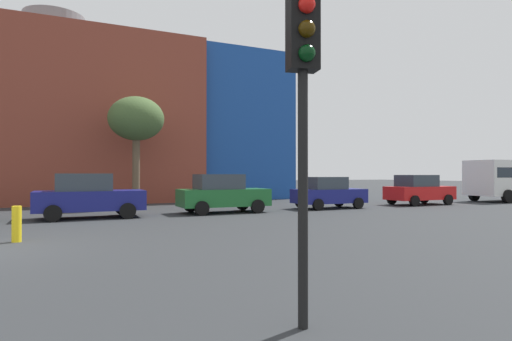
{
  "coord_description": "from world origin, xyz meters",
  "views": [
    {
      "loc": [
        1.99,
        -11.37,
        1.81
      ],
      "look_at": [
        10.26,
        6.84,
        1.99
      ],
      "focal_mm": 29.06,
      "sensor_mm": 36.0,
      "label": 1
    }
  ],
  "objects_px": {
    "parked_car_5": "(419,190)",
    "traffic_light_near_right": "(303,82)",
    "parked_car_3": "(222,194)",
    "bare_tree_0": "(136,120)",
    "parked_car_4": "(328,193)",
    "bollard_yellow_0": "(17,224)",
    "white_bus": "(512,177)",
    "parked_car_2": "(89,196)"
  },
  "relations": [
    {
      "from": "bare_tree_0",
      "to": "parked_car_4",
      "type": "bearing_deg",
      "value": -28.92
    },
    {
      "from": "parked_car_2",
      "to": "parked_car_5",
      "type": "xyz_separation_m",
      "value": [
        18.2,
        0.0,
        -0.04
      ]
    },
    {
      "from": "parked_car_4",
      "to": "bollard_yellow_0",
      "type": "distance_m",
      "value": 14.92
    },
    {
      "from": "parked_car_4",
      "to": "bare_tree_0",
      "type": "xyz_separation_m",
      "value": [
        -9.15,
        5.05,
        3.96
      ]
    },
    {
      "from": "white_bus",
      "to": "bollard_yellow_0",
      "type": "bearing_deg",
      "value": -168.87
    },
    {
      "from": "traffic_light_near_right",
      "to": "parked_car_2",
      "type": "bearing_deg",
      "value": -161.57
    },
    {
      "from": "parked_car_4",
      "to": "traffic_light_near_right",
      "type": "xyz_separation_m",
      "value": [
        -10.03,
        -14.19,
        2.06
      ]
    },
    {
      "from": "parked_car_4",
      "to": "parked_car_5",
      "type": "bearing_deg",
      "value": -0.0
    },
    {
      "from": "bare_tree_0",
      "to": "bollard_yellow_0",
      "type": "bearing_deg",
      "value": -113.39
    },
    {
      "from": "parked_car_4",
      "to": "parked_car_3",
      "type": "bearing_deg",
      "value": 180.0
    },
    {
      "from": "parked_car_2",
      "to": "bare_tree_0",
      "type": "xyz_separation_m",
      "value": [
        2.62,
        5.05,
        3.88
      ]
    },
    {
      "from": "parked_car_3",
      "to": "parked_car_4",
      "type": "relative_size",
      "value": 1.08
    },
    {
      "from": "parked_car_4",
      "to": "bollard_yellow_0",
      "type": "bearing_deg",
      "value": -157.6
    },
    {
      "from": "parked_car_3",
      "to": "parked_car_4",
      "type": "bearing_deg",
      "value": -0.0
    },
    {
      "from": "parked_car_3",
      "to": "bollard_yellow_0",
      "type": "xyz_separation_m",
      "value": [
        -7.85,
        -5.68,
        -0.42
      ]
    },
    {
      "from": "parked_car_4",
      "to": "traffic_light_near_right",
      "type": "bearing_deg",
      "value": -125.25
    },
    {
      "from": "bare_tree_0",
      "to": "parked_car_2",
      "type": "bearing_deg",
      "value": -117.44
    },
    {
      "from": "parked_car_4",
      "to": "bare_tree_0",
      "type": "height_order",
      "value": "bare_tree_0"
    },
    {
      "from": "parked_car_5",
      "to": "bare_tree_0",
      "type": "xyz_separation_m",
      "value": [
        -15.58,
        5.05,
        3.91
      ]
    },
    {
      "from": "parked_car_3",
      "to": "bare_tree_0",
      "type": "xyz_separation_m",
      "value": [
        -3.21,
        5.05,
        3.89
      ]
    },
    {
      "from": "parked_car_3",
      "to": "parked_car_4",
      "type": "xyz_separation_m",
      "value": [
        5.94,
        -0.0,
        -0.07
      ]
    },
    {
      "from": "parked_car_4",
      "to": "traffic_light_near_right",
      "type": "distance_m",
      "value": 17.5
    },
    {
      "from": "parked_car_5",
      "to": "parked_car_2",
      "type": "bearing_deg",
      "value": -180.0
    },
    {
      "from": "parked_car_4",
      "to": "bollard_yellow_0",
      "type": "xyz_separation_m",
      "value": [
        -13.79,
        -5.68,
        -0.35
      ]
    },
    {
      "from": "white_bus",
      "to": "bollard_yellow_0",
      "type": "xyz_separation_m",
      "value": [
        -28.62,
        -5.63,
        -1.14
      ]
    },
    {
      "from": "parked_car_3",
      "to": "traffic_light_near_right",
      "type": "distance_m",
      "value": 14.9
    },
    {
      "from": "parked_car_3",
      "to": "parked_car_5",
      "type": "distance_m",
      "value": 12.37
    },
    {
      "from": "white_bus",
      "to": "traffic_light_near_right",
      "type": "distance_m",
      "value": 28.62
    },
    {
      "from": "parked_car_3",
      "to": "bare_tree_0",
      "type": "relative_size",
      "value": 0.69
    },
    {
      "from": "parked_car_5",
      "to": "traffic_light_near_right",
      "type": "bearing_deg",
      "value": -139.22
    },
    {
      "from": "parked_car_3",
      "to": "bare_tree_0",
      "type": "height_order",
      "value": "bare_tree_0"
    },
    {
      "from": "parked_car_3",
      "to": "white_bus",
      "type": "height_order",
      "value": "white_bus"
    },
    {
      "from": "parked_car_2",
      "to": "parked_car_5",
      "type": "relative_size",
      "value": 1.04
    },
    {
      "from": "parked_car_4",
      "to": "bare_tree_0",
      "type": "bearing_deg",
      "value": 151.08
    },
    {
      "from": "parked_car_4",
      "to": "parked_car_5",
      "type": "relative_size",
      "value": 0.94
    },
    {
      "from": "white_bus",
      "to": "traffic_light_near_right",
      "type": "relative_size",
      "value": 1.73
    },
    {
      "from": "white_bus",
      "to": "parked_car_4",
      "type": "bearing_deg",
      "value": 179.78
    },
    {
      "from": "parked_car_4",
      "to": "parked_car_5",
      "type": "distance_m",
      "value": 6.43
    },
    {
      "from": "white_bus",
      "to": "bare_tree_0",
      "type": "distance_m",
      "value": 24.72
    },
    {
      "from": "white_bus",
      "to": "bare_tree_0",
      "type": "bearing_deg",
      "value": 167.96
    },
    {
      "from": "parked_car_5",
      "to": "bollard_yellow_0",
      "type": "bearing_deg",
      "value": -164.3
    },
    {
      "from": "parked_car_5",
      "to": "bollard_yellow_0",
      "type": "distance_m",
      "value": 21.01
    }
  ]
}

